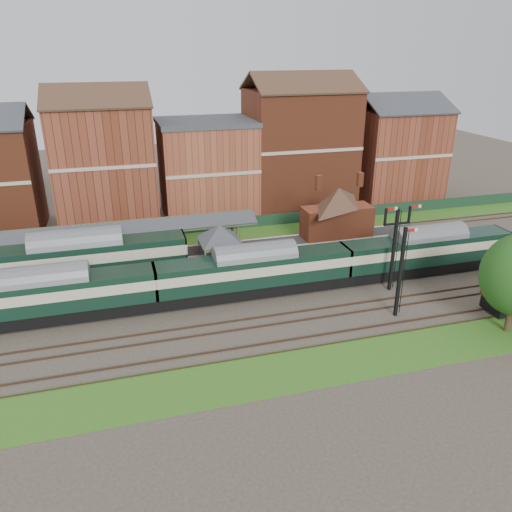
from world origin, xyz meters
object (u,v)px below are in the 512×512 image
object	(u,v)px
signal_box	(220,253)
platform_railcar	(79,259)
semaphore_bracket	(395,244)
dmu_train	(255,271)

from	to	relation	value
signal_box	platform_railcar	size ratio (longest dim) A/B	0.30
semaphore_bracket	signal_box	bearing A→B (deg)	159.08
dmu_train	platform_railcar	world-z (taller)	platform_railcar
signal_box	platform_railcar	distance (m)	13.38
semaphore_bracket	platform_railcar	world-z (taller)	semaphore_bracket
signal_box	semaphore_bracket	bearing A→B (deg)	-20.92
platform_railcar	semaphore_bracket	bearing A→B (deg)	-17.81
semaphore_bracket	dmu_train	distance (m)	13.01
signal_box	semaphore_bracket	distance (m)	16.16
signal_box	platform_railcar	bearing A→B (deg)	165.93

